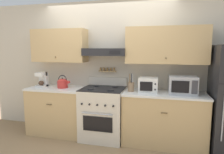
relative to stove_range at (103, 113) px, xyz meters
The scene contains 10 objects.
ground_plane 0.56m from the stove_range, 90.00° to the right, with size 16.00×16.00×0.00m, color #937551.
wall_back 1.00m from the stove_range, 78.78° to the left, with size 5.20×0.46×2.55m.
counter_left 0.93m from the stove_range, behind, with size 1.09×0.66×0.90m.
counter_right 1.08m from the stove_range, ahead, with size 1.39×0.66×0.90m.
stove_range is the anchor object (origin of this frame).
tea_kettle 0.97m from the stove_range, behind, with size 0.26×0.20×0.25m.
coffee_maker 1.39m from the stove_range, behind, with size 0.16×0.22×0.28m.
microwave 1.48m from the stove_range, ahead, with size 0.45×0.37×0.30m.
utensil_crock 0.72m from the stove_range, ahead, with size 0.11×0.11×0.31m.
toaster_oven 0.98m from the stove_range, ahead, with size 0.32×0.31×0.25m.
Camera 1 is at (1.01, -3.10, 1.65)m, focal length 32.00 mm.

